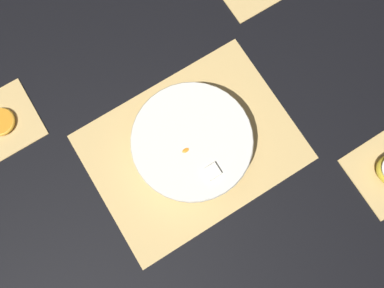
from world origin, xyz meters
TOP-DOWN VIEW (x-y plane):
  - ground_plane at (0.00, 0.00)m, footprint 6.00×6.00m
  - bamboo_mat_center at (0.00, 0.00)m, footprint 0.47×0.36m
  - coaster_mat_far_left at (-0.35, 0.29)m, footprint 0.16×0.16m
  - fruit_salad_bowl at (0.00, -0.00)m, footprint 0.27×0.27m
  - orange_slice_whole at (-0.35, 0.29)m, footprint 0.07×0.07m

SIDE VIEW (x-z plane):
  - ground_plane at x=0.00m, z-range 0.00..0.00m
  - coaster_mat_far_left at x=-0.35m, z-range 0.00..0.01m
  - bamboo_mat_center at x=0.00m, z-range 0.00..0.01m
  - orange_slice_whole at x=-0.35m, z-range 0.01..0.02m
  - fruit_salad_bowl at x=0.00m, z-range 0.00..0.09m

